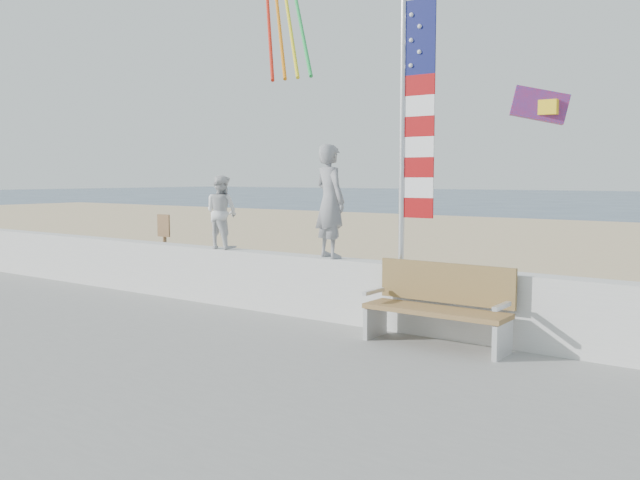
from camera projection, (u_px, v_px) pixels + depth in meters
The scene contains 9 objects.
ground at pixel (222, 358), 8.38m from camera, with size 220.00×220.00×0.00m, color #2E435D.
sand at pixel (495, 272), 15.64m from camera, with size 90.00×40.00×0.08m, color #CEB589.
seawall at pixel (317, 287), 9.94m from camera, with size 30.00×0.35×0.90m, color silver.
adult at pixel (330, 201), 9.68m from camera, with size 0.59×0.39×1.63m, color gray.
child at pixel (221, 212), 10.96m from camera, with size 0.58×0.45×1.19m, color silver.
bench at pixel (439, 304), 8.29m from camera, with size 1.80×0.57×1.00m.
flag at pixel (411, 119), 8.83m from camera, with size 0.50×0.08×3.50m.
parafoil_kite at pixel (541, 106), 11.50m from camera, with size 1.00×0.62×0.68m.
sign at pixel (165, 246), 12.76m from camera, with size 0.32×0.07×1.46m.
Camera 1 is at (5.80, -5.94, 2.24)m, focal length 38.00 mm.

